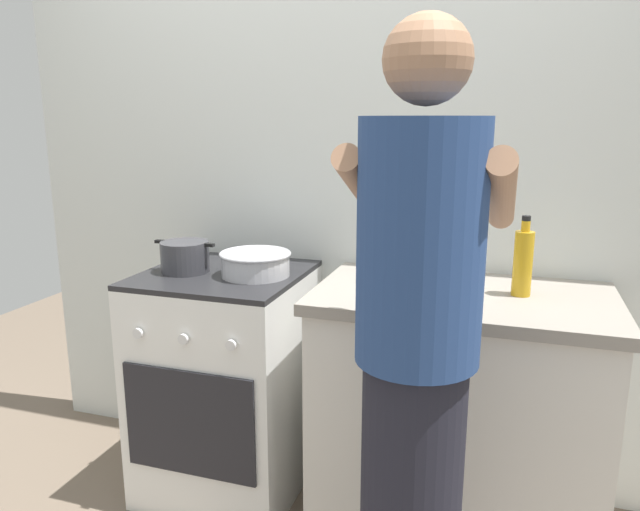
{
  "coord_description": "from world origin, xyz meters",
  "views": [
    {
      "loc": [
        0.69,
        -1.84,
        1.47
      ],
      "look_at": [
        0.05,
        0.12,
        1.0
      ],
      "focal_mm": 33.42,
      "sensor_mm": 36.0,
      "label": 1
    }
  ],
  "objects_px": {
    "oil_bottle": "(523,262)",
    "person": "(416,374)",
    "stove_range": "(227,381)",
    "mixing_bowl": "(255,263)",
    "utensil_crock": "(403,250)",
    "spice_bottle": "(448,287)",
    "pot": "(185,257)"
  },
  "relations": [
    {
      "from": "stove_range",
      "to": "person",
      "type": "xyz_separation_m",
      "value": [
        0.84,
        -0.62,
        0.41
      ]
    },
    {
      "from": "utensil_crock",
      "to": "stove_range",
      "type": "bearing_deg",
      "value": -163.28
    },
    {
      "from": "stove_range",
      "to": "spice_bottle",
      "type": "relative_size",
      "value": 10.43
    },
    {
      "from": "pot",
      "to": "spice_bottle",
      "type": "height_order",
      "value": "pot"
    },
    {
      "from": "pot",
      "to": "person",
      "type": "height_order",
      "value": "person"
    },
    {
      "from": "mixing_bowl",
      "to": "person",
      "type": "xyz_separation_m",
      "value": [
        0.7,
        -0.61,
        -0.09
      ]
    },
    {
      "from": "pot",
      "to": "mixing_bowl",
      "type": "distance_m",
      "value": 0.28
    },
    {
      "from": "stove_range",
      "to": "mixing_bowl",
      "type": "relative_size",
      "value": 3.35
    },
    {
      "from": "oil_bottle",
      "to": "person",
      "type": "relative_size",
      "value": 0.16
    },
    {
      "from": "pot",
      "to": "utensil_crock",
      "type": "relative_size",
      "value": 0.75
    },
    {
      "from": "utensil_crock",
      "to": "person",
      "type": "xyz_separation_m",
      "value": [
        0.18,
        -0.81,
        -0.13
      ]
    },
    {
      "from": "person",
      "to": "oil_bottle",
      "type": "bearing_deg",
      "value": 69.29
    },
    {
      "from": "stove_range",
      "to": "oil_bottle",
      "type": "height_order",
      "value": "oil_bottle"
    },
    {
      "from": "mixing_bowl",
      "to": "utensil_crock",
      "type": "xyz_separation_m",
      "value": [
        0.52,
        0.21,
        0.04
      ]
    },
    {
      "from": "oil_bottle",
      "to": "person",
      "type": "height_order",
      "value": "person"
    },
    {
      "from": "oil_bottle",
      "to": "stove_range",
      "type": "bearing_deg",
      "value": -178.34
    },
    {
      "from": "utensil_crock",
      "to": "spice_bottle",
      "type": "relative_size",
      "value": 3.86
    },
    {
      "from": "spice_bottle",
      "to": "person",
      "type": "height_order",
      "value": "person"
    },
    {
      "from": "utensil_crock",
      "to": "spice_bottle",
      "type": "height_order",
      "value": "utensil_crock"
    },
    {
      "from": "utensil_crock",
      "to": "oil_bottle",
      "type": "relative_size",
      "value": 1.25
    },
    {
      "from": "utensil_crock",
      "to": "pot",
      "type": "bearing_deg",
      "value": -163.54
    },
    {
      "from": "person",
      "to": "pot",
      "type": "bearing_deg",
      "value": 149.5
    },
    {
      "from": "stove_range",
      "to": "mixing_bowl",
      "type": "height_order",
      "value": "mixing_bowl"
    },
    {
      "from": "mixing_bowl",
      "to": "oil_bottle",
      "type": "distance_m",
      "value": 0.95
    },
    {
      "from": "spice_bottle",
      "to": "pot",
      "type": "bearing_deg",
      "value": 177.01
    },
    {
      "from": "pot",
      "to": "oil_bottle",
      "type": "xyz_separation_m",
      "value": [
        1.22,
        0.07,
        0.05
      ]
    },
    {
      "from": "pot",
      "to": "spice_bottle",
      "type": "relative_size",
      "value": 2.89
    },
    {
      "from": "mixing_bowl",
      "to": "utensil_crock",
      "type": "relative_size",
      "value": 0.81
    },
    {
      "from": "mixing_bowl",
      "to": "utensil_crock",
      "type": "height_order",
      "value": "utensil_crock"
    },
    {
      "from": "stove_range",
      "to": "spice_bottle",
      "type": "xyz_separation_m",
      "value": [
        0.86,
        -0.09,
        0.49
      ]
    },
    {
      "from": "spice_bottle",
      "to": "mixing_bowl",
      "type": "bearing_deg",
      "value": 173.47
    },
    {
      "from": "pot",
      "to": "utensil_crock",
      "type": "bearing_deg",
      "value": 16.46
    }
  ]
}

